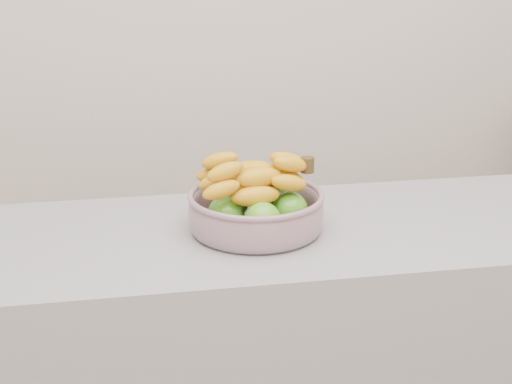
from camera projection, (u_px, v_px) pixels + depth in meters
counter at (294, 380)px, 1.94m from camera, size 2.00×0.60×0.90m
fruit_bowl at (256, 207)px, 1.75m from camera, size 0.34×0.34×0.18m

